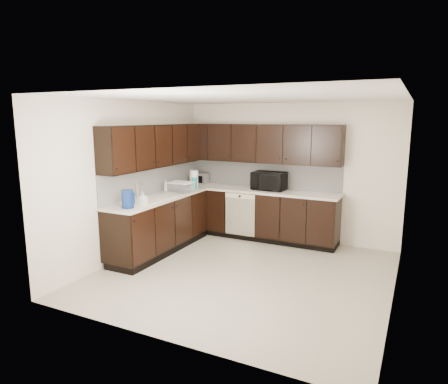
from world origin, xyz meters
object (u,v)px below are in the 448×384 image
at_px(sink, 148,204).
at_px(microwave, 269,181).
at_px(storage_bin, 181,187).
at_px(toaster_oven, 200,178).
at_px(blue_pitcher, 128,199).

height_order(sink, microwave, microwave).
relative_size(sink, microwave, 1.40).
bearing_deg(storage_bin, sink, -93.79).
distance_m(sink, microwave, 2.24).
distance_m(sink, toaster_oven, 1.79).
bearing_deg(sink, blue_pitcher, -82.17).
bearing_deg(sink, storage_bin, 86.21).
relative_size(sink, toaster_oven, 2.43).
bearing_deg(blue_pitcher, microwave, 72.42).
distance_m(sink, storage_bin, 0.89).
distance_m(sink, blue_pitcher, 0.62).
xyz_separation_m(toaster_oven, storage_bin, (0.13, -0.90, -0.03)).
height_order(storage_bin, blue_pitcher, blue_pitcher).
distance_m(storage_bin, blue_pitcher, 1.47).
distance_m(microwave, storage_bin, 1.60).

